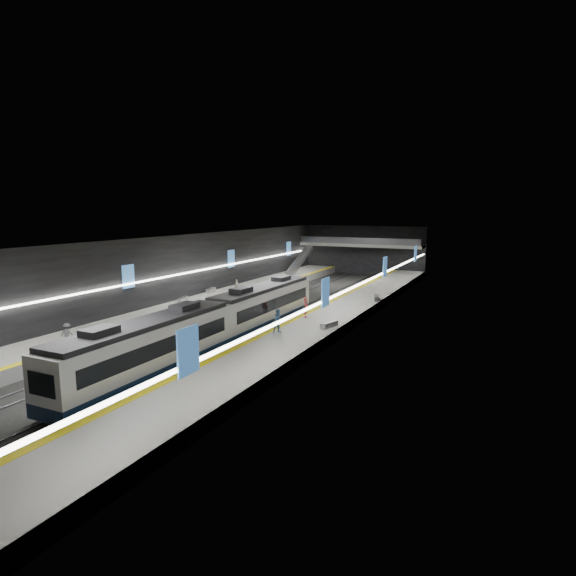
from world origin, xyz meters
The scene contains 26 objects.
ground centered at (0.00, 0.00, 0.00)m, with size 70.00×70.00×0.00m, color black.
ceiling centered at (0.00, 0.00, 8.00)m, with size 20.00×70.00×0.04m, color beige.
wall_left centered at (-10.00, 0.00, 4.00)m, with size 0.04×70.00×8.00m, color black.
wall_right centered at (10.00, 0.00, 4.00)m, with size 0.04×70.00×8.00m, color black.
wall_back centered at (0.00, 35.00, 4.00)m, with size 20.00×0.04×8.00m, color black.
platform_left centered at (-7.50, 0.00, 0.50)m, with size 5.00×70.00×1.00m, color slate.
tile_surface_left centered at (-7.50, 0.00, 1.01)m, with size 5.00×70.00×0.02m, color #989994.
tactile_strip_left centered at (-5.30, 0.00, 1.02)m, with size 0.60×70.00×0.02m, color yellow.
platform_right centered at (7.50, 0.00, 0.50)m, with size 5.00×70.00×1.00m, color slate.
tile_surface_right centered at (7.50, 0.00, 1.01)m, with size 5.00×70.00×0.02m, color #989994.
tactile_strip_right centered at (5.30, 0.00, 1.02)m, with size 0.60×70.00×0.02m, color yellow.
rails centered at (0.00, 0.00, 0.06)m, with size 6.52×70.00×0.12m.
train centered at (2.50, -11.91, 2.20)m, with size 2.69×30.04×3.60m.
ad_posters centered at (0.00, 1.00, 4.50)m, with size 19.94×53.50×2.20m.
cove_light_left centered at (-9.80, 0.00, 3.80)m, with size 0.25×68.60×0.12m, color white.
cove_light_right centered at (9.80, 0.00, 3.80)m, with size 0.25×68.60×0.12m, color white.
mezzanine_bridge centered at (0.00, 32.93, 5.04)m, with size 20.00×3.00×1.50m.
escalator centered at (-7.50, 26.00, 2.90)m, with size 1.20×8.00×0.60m, color #99999E.
bench_left_near centered at (-8.97, -1.23, 1.21)m, with size 0.49×1.75×0.43m, color #99999E.
bench_left_far centered at (-9.50, 4.75, 1.24)m, with size 0.55×1.98×0.49m, color #99999E.
bench_right_near centered at (9.17, -5.11, 1.24)m, with size 0.54×1.95×0.48m, color #99999E.
bench_right_far centered at (9.50, 8.31, 1.25)m, with size 0.57×2.06×0.50m, color #99999E.
passenger_right_a centered at (5.96, -2.64, 1.94)m, with size 0.69×0.45×1.89m, color #CC4C4D.
passenger_right_b centered at (6.20, -8.59, 1.97)m, with size 0.95×0.74×1.94m, color teal.
passenger_left_a centered at (-6.55, 5.79, 1.80)m, with size 0.94×0.39×1.60m, color beige.
passenger_left_b centered at (-6.43, -18.00, 1.76)m, with size 0.98×0.56×1.52m, color #47464F.
Camera 1 is at (22.98, -41.83, 10.83)m, focal length 30.00 mm.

